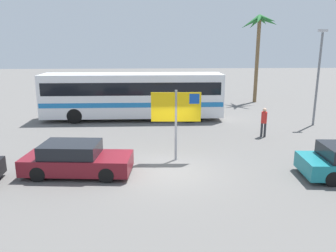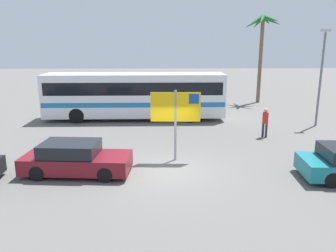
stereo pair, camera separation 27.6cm
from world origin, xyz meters
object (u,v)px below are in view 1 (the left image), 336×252
(bus_front_coach, at_px, (133,94))
(car_maroon, at_px, (76,159))
(ferry_sign, at_px, (177,110))
(pedestrian_near_sign, at_px, (264,120))

(bus_front_coach, bearing_deg, car_maroon, -99.69)
(ferry_sign, height_order, car_maroon, ferry_sign)
(bus_front_coach, relative_size, pedestrian_near_sign, 7.38)
(car_maroon, distance_m, pedestrian_near_sign, 10.71)
(bus_front_coach, height_order, ferry_sign, ferry_sign)
(ferry_sign, distance_m, pedestrian_near_sign, 6.48)
(bus_front_coach, xyz_separation_m, car_maroon, (-1.73, -10.16, -1.15))
(ferry_sign, xyz_separation_m, pedestrian_near_sign, (5.19, 3.64, -1.35))
(pedestrian_near_sign, bearing_deg, bus_front_coach, 79.55)
(bus_front_coach, relative_size, ferry_sign, 3.84)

